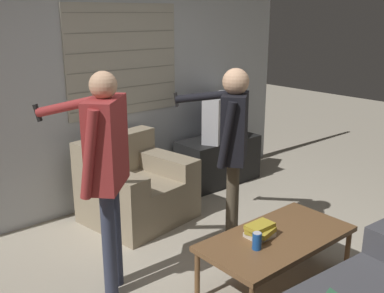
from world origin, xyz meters
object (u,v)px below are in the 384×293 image
Objects in this scene: coffee_table at (277,240)px; soda_can at (257,241)px; spare_remote at (260,225)px; person_left_standing at (106,158)px; person_right_standing at (233,137)px; book_stack at (260,231)px; armchair_beige at (135,188)px; tv at (219,117)px.

soda_can is at bearing -173.60° from coffee_table.
soda_can is at bearing -109.49° from spare_remote.
person_left_standing is 1.04× the size of person_right_standing.
book_stack reaches higher than coffee_table.
person_right_standing is (1.20, -0.06, -0.05)m from person_left_standing.
person_left_standing is 1.21m from person_right_standing.
armchair_beige reaches higher than spare_remote.
person_right_standing reaches higher than armchair_beige.
armchair_beige is at bearing 71.84° from person_right_standing.
soda_can is (-0.15, -0.10, 0.01)m from book_stack.
book_stack reaches higher than spare_remote.
tv is 0.41× the size of person_left_standing.
coffee_table is 1.74× the size of tv.
person_left_standing is at bearing 138.80° from person_right_standing.
spare_remote is at bearing 38.31° from soda_can.
soda_can is (-0.26, -0.03, 0.10)m from coffee_table.
armchair_beige is 0.89× the size of coffee_table.
soda_can is at bearing -162.18° from person_right_standing.
coffee_table is 0.16m from book_stack.
person_left_standing is at bearing 141.20° from coffee_table.
soda_can is (-0.13, -1.75, 0.17)m from armchair_beige.
soda_can is 0.96× the size of spare_remote.
person_right_standing is 7.37× the size of book_stack.
soda_can reaches higher than spare_remote.
person_right_standing reaches higher than spare_remote.
armchair_beige is 4.93× the size of book_stack.
person_left_standing is (-0.83, -0.95, 0.73)m from armchair_beige.
person_left_standing is at bearing 131.14° from soda_can.
coffee_table is at bearing 85.74° from armchair_beige.
person_right_standing is 0.90m from book_stack.
book_stack is at bearing 34.55° from soda_can.
person_left_standing is at bearing -1.07° from tv.
person_left_standing is at bearing 140.50° from book_stack.
coffee_table is 9.12× the size of spare_remote.
person_right_standing is at bearing 101.66° from armchair_beige.
spare_remote is (0.28, 0.22, -0.05)m from soda_can.
book_stack is at bearing -156.93° from person_right_standing.
person_right_standing is 12.64× the size of soda_can.
person_right_standing is (0.37, -1.00, 0.68)m from armchair_beige.
coffee_table is at bearing 6.40° from soda_can.
soda_can reaches higher than book_stack.
person_right_standing is (-0.97, -1.20, 0.18)m from tv.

